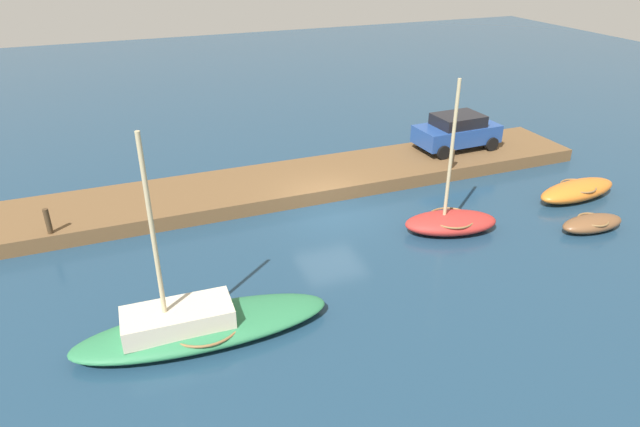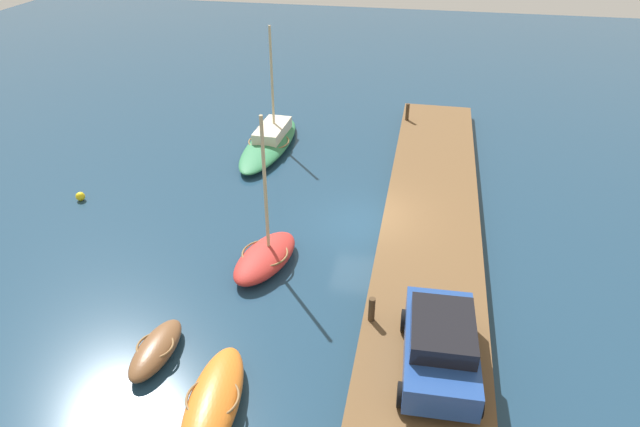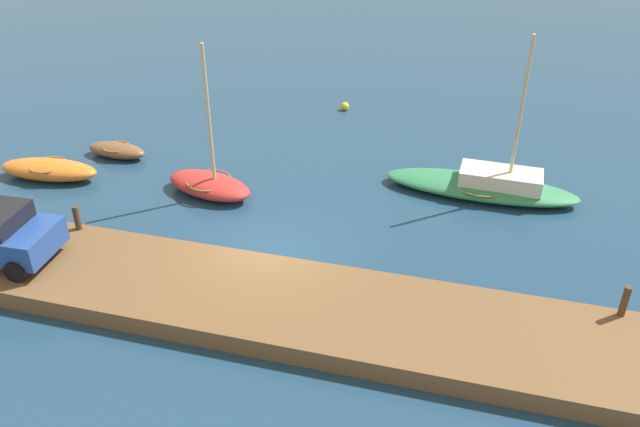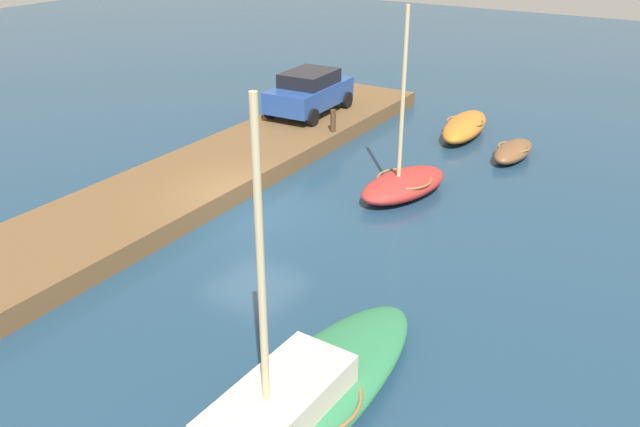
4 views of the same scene
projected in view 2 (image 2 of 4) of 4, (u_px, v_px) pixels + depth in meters
ground_plane at (365, 225)px, 21.92m from camera, size 84.00×84.00×0.00m
dock_platform at (430, 226)px, 21.35m from camera, size 25.11×3.69×0.56m
dinghy_brown at (156, 349)px, 15.77m from camera, size 2.55×1.13×0.58m
sailboat_green at (270, 141)px, 27.86m from camera, size 6.94×2.23×5.90m
rowboat_orange at (213, 403)px, 14.08m from camera, size 3.93×1.67×0.74m
rowboat_red at (265, 256)px, 19.42m from camera, size 3.65×2.33×5.58m
mooring_post_west at (372, 309)px, 16.22m from camera, size 0.20×0.20×0.81m
mooring_post_mid_west at (407, 112)px, 29.58m from camera, size 0.19×0.19×0.91m
parked_car at (440, 344)px, 14.39m from camera, size 3.94×2.19×1.63m
marker_buoy at (80, 196)px, 23.48m from camera, size 0.38×0.38×0.38m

